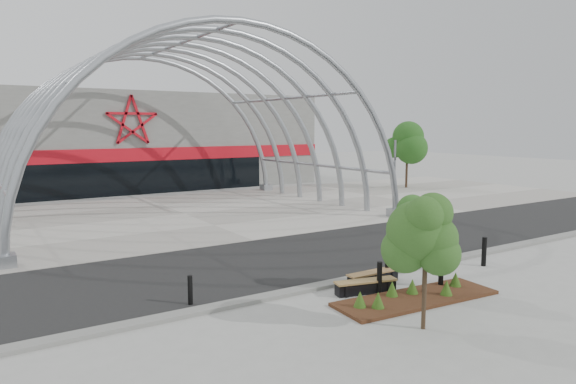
% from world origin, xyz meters
% --- Properties ---
extents(ground, '(140.00, 140.00, 0.00)m').
position_xyz_m(ground, '(0.00, 0.00, 0.00)').
color(ground, '#979792').
rests_on(ground, ground).
extents(road, '(140.00, 7.00, 0.02)m').
position_xyz_m(road, '(0.00, 3.50, 0.01)').
color(road, black).
rests_on(road, ground).
extents(forecourt, '(60.00, 17.00, 0.04)m').
position_xyz_m(forecourt, '(0.00, 15.50, 0.02)').
color(forecourt, '#9A948B').
rests_on(forecourt, ground).
extents(kerb, '(60.00, 0.50, 0.12)m').
position_xyz_m(kerb, '(0.00, -0.25, 0.06)').
color(kerb, slate).
rests_on(kerb, ground).
extents(arena_building, '(34.00, 15.24, 8.00)m').
position_xyz_m(arena_building, '(0.00, 33.45, 3.99)').
color(arena_building, slate).
rests_on(arena_building, ground).
extents(vault_canopy, '(20.80, 15.80, 20.36)m').
position_xyz_m(vault_canopy, '(0.00, 15.50, 0.02)').
color(vault_canopy, '#969AA0').
rests_on(vault_canopy, ground).
extents(planting_bed, '(5.43, 2.02, 0.56)m').
position_xyz_m(planting_bed, '(0.23, -2.76, 0.13)').
color(planting_bed, black).
rests_on(planting_bed, ground).
extents(signal_pole, '(0.13, 0.63, 4.48)m').
position_xyz_m(signal_pole, '(9.80, 8.00, 2.34)').
color(signal_pole, slate).
rests_on(signal_pole, ground).
extents(street_tree_0, '(1.58, 1.58, 3.60)m').
position_xyz_m(street_tree_0, '(-1.23, -4.48, 2.59)').
color(street_tree_0, black).
rests_on(street_tree_0, ground).
extents(street_tree_1, '(1.29, 1.29, 3.04)m').
position_xyz_m(street_tree_1, '(0.84, -2.57, 2.18)').
color(street_tree_1, black).
rests_on(street_tree_1, ground).
extents(bench_0, '(2.08, 0.92, 0.43)m').
position_xyz_m(bench_0, '(-0.58, -1.48, 0.21)').
color(bench_0, black).
rests_on(bench_0, ground).
extents(bench_1, '(1.99, 0.44, 0.42)m').
position_xyz_m(bench_1, '(0.29, -0.85, 0.20)').
color(bench_1, black).
rests_on(bench_1, ground).
extents(bollard_0, '(0.14, 0.14, 0.89)m').
position_xyz_m(bollard_0, '(-5.66, 0.49, 0.45)').
color(bollard_0, black).
rests_on(bollard_0, ground).
extents(bollard_1, '(0.16, 0.16, 1.03)m').
position_xyz_m(bollard_1, '(-0.25, -1.74, 0.51)').
color(bollard_1, black).
rests_on(bollard_1, ground).
extents(bollard_2, '(0.17, 0.17, 1.05)m').
position_xyz_m(bollard_2, '(1.87, -2.36, 0.53)').
color(bollard_2, black).
rests_on(bollard_2, ground).
extents(bollard_3, '(0.14, 0.14, 0.86)m').
position_xyz_m(bollard_3, '(1.02, -0.73, 0.43)').
color(bollard_3, black).
rests_on(bollard_3, ground).
extents(bollard_4, '(0.18, 0.18, 1.11)m').
position_xyz_m(bollard_4, '(5.31, -1.44, 0.55)').
color(bollard_4, black).
rests_on(bollard_4, ground).
extents(bg_tree_1, '(2.70, 2.70, 5.91)m').
position_xyz_m(bg_tree_1, '(21.00, 18.00, 4.25)').
color(bg_tree_1, black).
rests_on(bg_tree_1, ground).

